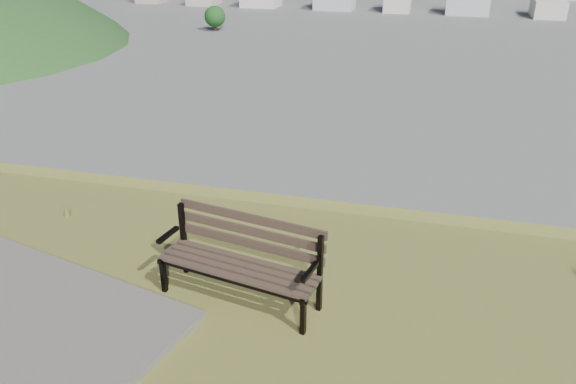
# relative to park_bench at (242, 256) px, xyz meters

# --- Properties ---
(park_bench) EXTENTS (1.73, 0.83, 0.87)m
(park_bench) POSITION_rel_park_bench_xyz_m (0.00, 0.00, 0.00)
(park_bench) COLOR #3D2C23
(park_bench) RESTS_ON hilltop_mesa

